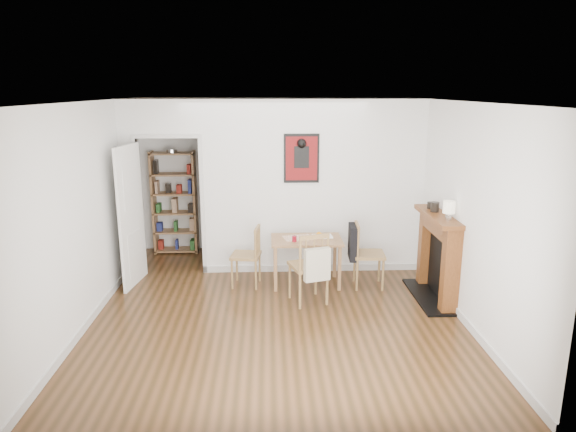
{
  "coord_description": "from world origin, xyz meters",
  "views": [
    {
      "loc": [
        -0.09,
        -6.14,
        2.75
      ],
      "look_at": [
        0.17,
        0.6,
        1.07
      ],
      "focal_mm": 32.0,
      "sensor_mm": 36.0,
      "label": 1
    }
  ],
  "objects_px": {
    "red_glass": "(294,239)",
    "chair_right": "(368,254)",
    "dining_table": "(306,244)",
    "ceramic_jar_a": "(435,207)",
    "fireplace": "(439,254)",
    "chair_front": "(309,266)",
    "mantel_lamp": "(449,208)",
    "orange_fruit": "(319,234)",
    "chair_left": "(246,256)",
    "ceramic_jar_b": "(430,205)",
    "bookshelf": "(175,203)",
    "notebook": "(322,236)"
  },
  "relations": [
    {
      "from": "fireplace",
      "to": "orange_fruit",
      "type": "height_order",
      "value": "fireplace"
    },
    {
      "from": "mantel_lamp",
      "to": "chair_right",
      "type": "bearing_deg",
      "value": 138.73
    },
    {
      "from": "chair_right",
      "to": "chair_front",
      "type": "relative_size",
      "value": 0.95
    },
    {
      "from": "chair_left",
      "to": "notebook",
      "type": "relative_size",
      "value": 3.1
    },
    {
      "from": "red_glass",
      "to": "chair_right",
      "type": "bearing_deg",
      "value": 0.76
    },
    {
      "from": "fireplace",
      "to": "notebook",
      "type": "relative_size",
      "value": 4.43
    },
    {
      "from": "fireplace",
      "to": "orange_fruit",
      "type": "bearing_deg",
      "value": 157.44
    },
    {
      "from": "chair_left",
      "to": "bookshelf",
      "type": "height_order",
      "value": "bookshelf"
    },
    {
      "from": "dining_table",
      "to": "fireplace",
      "type": "bearing_deg",
      "value": -18.11
    },
    {
      "from": "chair_front",
      "to": "chair_right",
      "type": "bearing_deg",
      "value": 31.02
    },
    {
      "from": "chair_left",
      "to": "mantel_lamp",
      "type": "height_order",
      "value": "mantel_lamp"
    },
    {
      "from": "bookshelf",
      "to": "mantel_lamp",
      "type": "relative_size",
      "value": 7.29
    },
    {
      "from": "fireplace",
      "to": "chair_front",
      "type": "bearing_deg",
      "value": -177.3
    },
    {
      "from": "chair_left",
      "to": "ceramic_jar_a",
      "type": "xyz_separation_m",
      "value": [
        2.52,
        -0.42,
        0.79
      ]
    },
    {
      "from": "dining_table",
      "to": "ceramic_jar_a",
      "type": "relative_size",
      "value": 7.47
    },
    {
      "from": "chair_left",
      "to": "ceramic_jar_b",
      "type": "distance_m",
      "value": 2.64
    },
    {
      "from": "bookshelf",
      "to": "ceramic_jar_a",
      "type": "height_order",
      "value": "bookshelf"
    },
    {
      "from": "ceramic_jar_b",
      "to": "chair_left",
      "type": "bearing_deg",
      "value": 174.8
    },
    {
      "from": "chair_right",
      "to": "bookshelf",
      "type": "distance_m",
      "value": 3.45
    },
    {
      "from": "chair_right",
      "to": "notebook",
      "type": "relative_size",
      "value": 3.29
    },
    {
      "from": "dining_table",
      "to": "ceramic_jar_b",
      "type": "distance_m",
      "value": 1.78
    },
    {
      "from": "chair_left",
      "to": "mantel_lamp",
      "type": "distance_m",
      "value": 2.83
    },
    {
      "from": "chair_front",
      "to": "red_glass",
      "type": "height_order",
      "value": "chair_front"
    },
    {
      "from": "chair_right",
      "to": "fireplace",
      "type": "relative_size",
      "value": 0.74
    },
    {
      "from": "fireplace",
      "to": "dining_table",
      "type": "bearing_deg",
      "value": 161.89
    },
    {
      "from": "ceramic_jar_a",
      "to": "ceramic_jar_b",
      "type": "relative_size",
      "value": 1.43
    },
    {
      "from": "dining_table",
      "to": "chair_left",
      "type": "xyz_separation_m",
      "value": [
        -0.86,
        -0.01,
        -0.16
      ]
    },
    {
      "from": "chair_left",
      "to": "red_glass",
      "type": "distance_m",
      "value": 0.75
    },
    {
      "from": "orange_fruit",
      "to": "chair_front",
      "type": "bearing_deg",
      "value": -105.6
    },
    {
      "from": "dining_table",
      "to": "orange_fruit",
      "type": "relative_size",
      "value": 12.78
    },
    {
      "from": "red_glass",
      "to": "dining_table",
      "type": "bearing_deg",
      "value": 36.61
    },
    {
      "from": "fireplace",
      "to": "ceramic_jar_a",
      "type": "distance_m",
      "value": 0.63
    },
    {
      "from": "orange_fruit",
      "to": "dining_table",
      "type": "bearing_deg",
      "value": -158.0
    },
    {
      "from": "bookshelf",
      "to": "red_glass",
      "type": "relative_size",
      "value": 21.26
    },
    {
      "from": "chair_left",
      "to": "red_glass",
      "type": "height_order",
      "value": "chair_left"
    },
    {
      "from": "mantel_lamp",
      "to": "ceramic_jar_a",
      "type": "height_order",
      "value": "mantel_lamp"
    },
    {
      "from": "orange_fruit",
      "to": "mantel_lamp",
      "type": "relative_size",
      "value": 0.33
    },
    {
      "from": "chair_left",
      "to": "ceramic_jar_b",
      "type": "bearing_deg",
      "value": -5.2
    },
    {
      "from": "dining_table",
      "to": "ceramic_jar_a",
      "type": "xyz_separation_m",
      "value": [
        1.66,
        -0.44,
        0.63
      ]
    },
    {
      "from": "chair_front",
      "to": "orange_fruit",
      "type": "height_order",
      "value": "chair_front"
    },
    {
      "from": "chair_right",
      "to": "fireplace",
      "type": "xyz_separation_m",
      "value": [
        0.86,
        -0.44,
        0.14
      ]
    },
    {
      "from": "chair_right",
      "to": "mantel_lamp",
      "type": "height_order",
      "value": "mantel_lamp"
    },
    {
      "from": "chair_front",
      "to": "bookshelf",
      "type": "bearing_deg",
      "value": 133.34
    },
    {
      "from": "chair_left",
      "to": "orange_fruit",
      "type": "bearing_deg",
      "value": 4.84
    },
    {
      "from": "chair_left",
      "to": "chair_right",
      "type": "relative_size",
      "value": 0.94
    },
    {
      "from": "dining_table",
      "to": "ceramic_jar_b",
      "type": "bearing_deg",
      "value": -8.34
    },
    {
      "from": "dining_table",
      "to": "fireplace",
      "type": "xyz_separation_m",
      "value": [
        1.72,
        -0.56,
        0.02
      ]
    },
    {
      "from": "notebook",
      "to": "ceramic_jar_b",
      "type": "bearing_deg",
      "value": -13.26
    },
    {
      "from": "fireplace",
      "to": "ceramic_jar_b",
      "type": "xyz_separation_m",
      "value": [
        -0.06,
        0.32,
        0.59
      ]
    },
    {
      "from": "chair_front",
      "to": "fireplace",
      "type": "relative_size",
      "value": 0.78
    }
  ]
}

